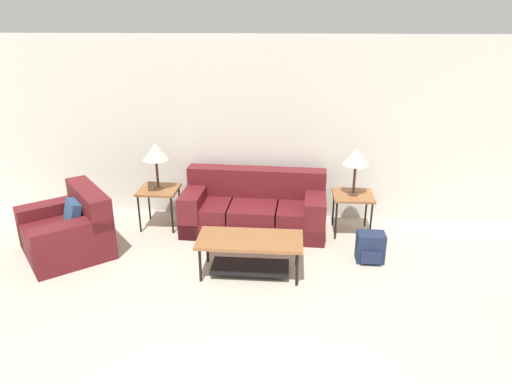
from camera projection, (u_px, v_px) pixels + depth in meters
The scene contains 10 objects.
wall_back at pixel (276, 130), 6.48m from camera, with size 9.19×0.06×2.60m.
couch at pixel (254, 209), 6.35m from camera, with size 1.98×0.92×0.82m.
armchair at pixel (69, 231), 5.74m from camera, with size 1.41×1.43×0.80m.
coffee_table at pixel (250, 248), 5.23m from camera, with size 1.20×0.56×0.45m.
side_table_left at pixel (159, 192), 6.38m from camera, with size 0.54×0.52×0.57m.
side_table_right at pixel (353, 198), 6.17m from camera, with size 0.54×0.52×0.57m.
table_lamp_left at pixel (155, 153), 6.17m from camera, with size 0.36×0.36×0.64m.
table_lamp_right at pixel (356, 157), 5.96m from camera, with size 0.36×0.36×0.64m.
backpack at pixel (370, 248), 5.56m from camera, with size 0.33×0.31×0.37m.
picture_frame at pixel (151, 186), 6.26m from camera, with size 0.10×0.04×0.13m.
Camera 1 is at (0.23, -1.95, 2.81)m, focal length 32.00 mm.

